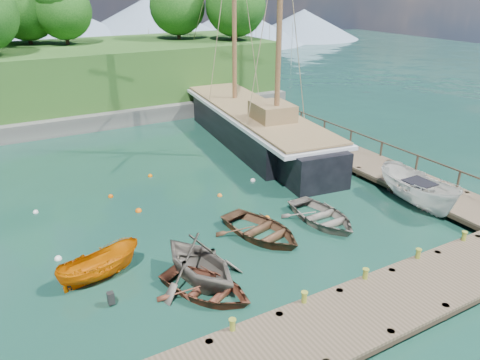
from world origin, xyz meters
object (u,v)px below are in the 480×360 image
object	(u,v)px
rowboat_1	(200,282)
cabin_boat_white	(416,206)
rowboat_3	(322,222)
rowboat_2	(261,236)
rowboat_0	(207,294)
schooner	(254,128)
motorboat_orange	(101,278)

from	to	relation	value
rowboat_1	cabin_boat_white	size ratio (longest dim) A/B	0.78
rowboat_3	rowboat_2	bearing A→B (deg)	173.67
rowboat_1	rowboat_3	size ratio (longest dim) A/B	0.98
rowboat_0	cabin_boat_white	size ratio (longest dim) A/B	0.74
schooner	cabin_boat_white	bearing A→B (deg)	-74.54
rowboat_2	motorboat_orange	world-z (taller)	motorboat_orange
rowboat_1	cabin_boat_white	xyz separation A→B (m)	(13.45, 0.55, 0.00)
rowboat_2	cabin_boat_white	xyz separation A→B (m)	(9.26, -1.37, 0.00)
rowboat_2	schooner	bearing A→B (deg)	46.15
schooner	rowboat_0	bearing A→B (deg)	-119.21
rowboat_0	rowboat_3	distance (m)	8.21
cabin_boat_white	schooner	size ratio (longest dim) A/B	0.20
rowboat_2	cabin_boat_white	distance (m)	9.36
rowboat_2	cabin_boat_white	world-z (taller)	cabin_boat_white
rowboat_3	motorboat_orange	distance (m)	11.22
rowboat_1	rowboat_2	world-z (taller)	rowboat_1
rowboat_1	rowboat_3	xyz separation A→B (m)	(7.71, 1.63, 0.00)
rowboat_1	rowboat_3	bearing A→B (deg)	0.98
rowboat_0	rowboat_2	xyz separation A→B (m)	(4.30, 2.80, 0.00)
rowboat_0	rowboat_1	size ratio (longest dim) A/B	0.94
rowboat_1	cabin_boat_white	bearing A→B (deg)	-8.59
cabin_boat_white	motorboat_orange	bearing A→B (deg)	-178.99
motorboat_orange	cabin_boat_white	distance (m)	17.03
rowboat_0	cabin_boat_white	xyz separation A→B (m)	(13.56, 1.43, 0.00)
rowboat_0	rowboat_1	bearing A→B (deg)	55.33
cabin_boat_white	rowboat_2	bearing A→B (deg)	178.42
cabin_boat_white	schooner	bearing A→B (deg)	104.87
rowboat_0	schooner	size ratio (longest dim) A/B	0.15
rowboat_1	schooner	world-z (taller)	schooner
rowboat_1	schooner	size ratio (longest dim) A/B	0.16
rowboat_0	rowboat_3	world-z (taller)	rowboat_3
rowboat_0	motorboat_orange	size ratio (longest dim) A/B	1.13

